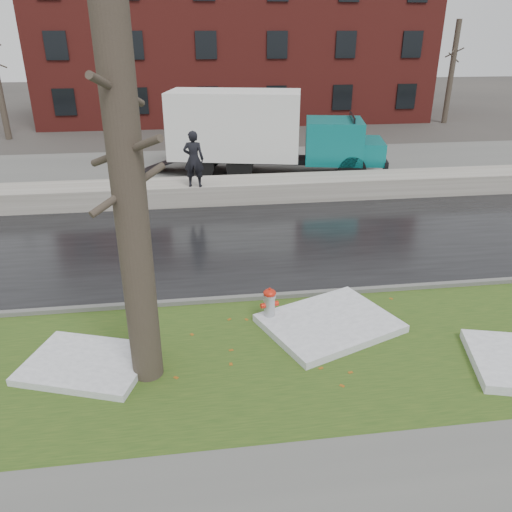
{
  "coord_description": "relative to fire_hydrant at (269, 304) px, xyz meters",
  "views": [
    {
      "loc": [
        -1.63,
        -9.12,
        5.74
      ],
      "look_at": [
        -0.21,
        1.31,
        1.0
      ],
      "focal_mm": 35.0,
      "sensor_mm": 36.0,
      "label": 1
    }
  ],
  "objects": [
    {
      "name": "snow_patch_far",
      "position": [
        -3.62,
        -1.11,
        -0.36
      ],
      "size": [
        2.6,
        2.23,
        0.14
      ],
      "primitive_type": "cube",
      "rotation": [
        0.0,
        0.0,
        -0.33
      ],
      "color": "white",
      "rests_on": "verge"
    },
    {
      "name": "parking_lot",
      "position": [
        0.11,
        13.02,
        -0.46
      ],
      "size": [
        60.0,
        9.0,
        0.03
      ],
      "primitive_type": "cube",
      "color": "slate",
      "rests_on": "ground"
    },
    {
      "name": "verge",
      "position": [
        0.11,
        -1.23,
        -0.45
      ],
      "size": [
        60.0,
        4.5,
        0.04
      ],
      "primitive_type": "cube",
      "color": "#264617",
      "rests_on": "ground"
    },
    {
      "name": "bg_tree_right",
      "position": [
        16.11,
        24.02,
        2.86
      ],
      "size": [
        1.4,
        1.62,
        6.5
      ],
      "color": "brown",
      "rests_on": "ground"
    },
    {
      "name": "bg_tree_center",
      "position": [
        -5.89,
        26.02,
        2.86
      ],
      "size": [
        1.4,
        1.62,
        6.5
      ],
      "color": "brown",
      "rests_on": "ground"
    },
    {
      "name": "fire_hydrant",
      "position": [
        0.0,
        0.0,
        0.0
      ],
      "size": [
        0.4,
        0.37,
        0.81
      ],
      "rotation": [
        0.0,
        0.0,
        0.22
      ],
      "color": "#AEB1B7",
      "rests_on": "verge"
    },
    {
      "name": "snowbank",
      "position": [
        0.11,
        8.72,
        -0.1
      ],
      "size": [
        60.0,
        1.6,
        0.75
      ],
      "primitive_type": "cube",
      "color": "#B7B1A7",
      "rests_on": "ground"
    },
    {
      "name": "road",
      "position": [
        0.11,
        4.52,
        -0.46
      ],
      "size": [
        60.0,
        7.0,
        0.03
      ],
      "primitive_type": "cube",
      "color": "black",
      "rests_on": "ground"
    },
    {
      "name": "snow_patch_near",
      "position": [
        1.23,
        -0.37,
        -0.35
      ],
      "size": [
        3.16,
        2.83,
        0.16
      ],
      "primitive_type": "cube",
      "rotation": [
        0.0,
        0.0,
        0.38
      ],
      "color": "white",
      "rests_on": "verge"
    },
    {
      "name": "curb",
      "position": [
        0.11,
        1.02,
        -0.4
      ],
      "size": [
        60.0,
        0.15,
        0.14
      ],
      "primitive_type": "cube",
      "color": "slate",
      "rests_on": "ground"
    },
    {
      "name": "box_truck",
      "position": [
        1.6,
        12.27,
        1.39
      ],
      "size": [
        10.64,
        4.32,
        3.52
      ],
      "rotation": [
        0.0,
        0.0,
        -0.22
      ],
      "color": "black",
      "rests_on": "ground"
    },
    {
      "name": "tree",
      "position": [
        -2.47,
        -1.46,
        2.98
      ],
      "size": [
        1.26,
        1.44,
        6.78
      ],
      "rotation": [
        0.0,
        0.0,
        0.34
      ],
      "color": "brown",
      "rests_on": "verge"
    },
    {
      "name": "brick_building",
      "position": [
        2.11,
        30.02,
        4.53
      ],
      "size": [
        26.0,
        12.0,
        10.0
      ],
      "primitive_type": "cube",
      "color": "maroon",
      "rests_on": "ground"
    },
    {
      "name": "worker",
      "position": [
        -1.36,
        8.12,
        1.25
      ],
      "size": [
        0.78,
        0.58,
        1.95
      ],
      "primitive_type": "imported",
      "rotation": [
        0.0,
        0.0,
        2.98
      ],
      "color": "black",
      "rests_on": "snowbank"
    },
    {
      "name": "ground",
      "position": [
        0.11,
        0.02,
        -0.47
      ],
      "size": [
        120.0,
        120.0,
        0.0
      ],
      "primitive_type": "plane",
      "color": "#47423D",
      "rests_on": "ground"
    }
  ]
}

